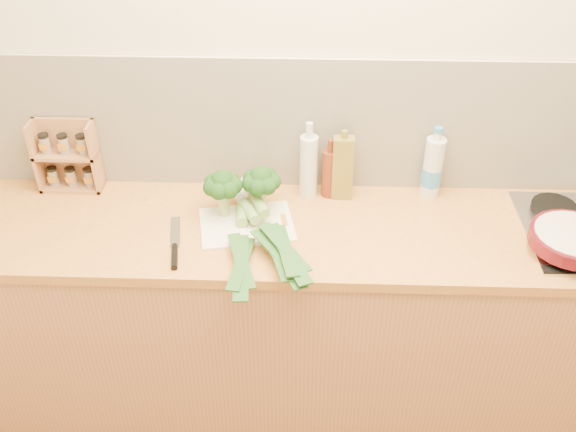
% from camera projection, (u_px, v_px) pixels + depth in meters
% --- Properties ---
extents(room_shell, '(3.50, 3.50, 3.50)m').
position_uv_depth(room_shell, '(328.00, 126.00, 2.46)').
color(room_shell, beige).
rests_on(room_shell, ground).
extents(counter, '(3.20, 0.62, 0.90)m').
position_uv_depth(counter, '(322.00, 314.00, 2.65)').
color(counter, '#B67E4C').
rests_on(counter, ground).
extents(chopping_board, '(0.38, 0.31, 0.01)m').
position_uv_depth(chopping_board, '(247.00, 225.00, 2.39)').
color(chopping_board, white).
rests_on(chopping_board, counter).
extents(broccoli_left, '(0.15, 0.15, 0.19)m').
position_uv_depth(broccoli_left, '(223.00, 185.00, 2.36)').
color(broccoli_left, '#A2B067').
rests_on(broccoli_left, chopping_board).
extents(broccoli_right, '(0.15, 0.15, 0.19)m').
position_uv_depth(broccoli_right, '(261.00, 182.00, 2.38)').
color(broccoli_right, '#A2B067').
rests_on(broccoli_right, chopping_board).
extents(leek_front, '(0.12, 0.69, 0.04)m').
position_uv_depth(leek_front, '(242.00, 222.00, 2.35)').
color(leek_front, white).
rests_on(leek_front, chopping_board).
extents(leek_mid, '(0.31, 0.59, 0.04)m').
position_uv_depth(leek_mid, '(258.00, 223.00, 2.32)').
color(leek_mid, white).
rests_on(leek_mid, chopping_board).
extents(leek_back, '(0.29, 0.62, 0.04)m').
position_uv_depth(leek_back, '(266.00, 216.00, 2.33)').
color(leek_back, white).
rests_on(leek_back, chopping_board).
extents(chefs_knife, '(0.08, 0.31, 0.02)m').
position_uv_depth(chefs_knife, '(175.00, 250.00, 2.26)').
color(chefs_knife, silver).
rests_on(chefs_knife, counter).
extents(skillet, '(0.43, 0.30, 0.05)m').
position_uv_depth(skillet, '(574.00, 239.00, 2.22)').
color(skillet, '#520D16').
rests_on(skillet, gas_hob).
extents(spice_rack, '(0.24, 0.10, 0.29)m').
position_uv_depth(spice_rack, '(69.00, 159.00, 2.54)').
color(spice_rack, '#B37B4C').
rests_on(spice_rack, counter).
extents(oil_tin, '(0.08, 0.05, 0.29)m').
position_uv_depth(oil_tin, '(343.00, 168.00, 2.47)').
color(oil_tin, olive).
rests_on(oil_tin, counter).
extents(glass_bottle, '(0.07, 0.07, 0.32)m').
position_uv_depth(glass_bottle, '(309.00, 165.00, 2.48)').
color(glass_bottle, silver).
rests_on(glass_bottle, counter).
extents(amber_bottle, '(0.06, 0.06, 0.25)m').
position_uv_depth(amber_bottle, '(330.00, 172.00, 2.50)').
color(amber_bottle, maroon).
rests_on(amber_bottle, counter).
extents(water_bottle, '(0.08, 0.08, 0.28)m').
position_uv_depth(water_bottle, '(432.00, 169.00, 2.49)').
color(water_bottle, silver).
rests_on(water_bottle, counter).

